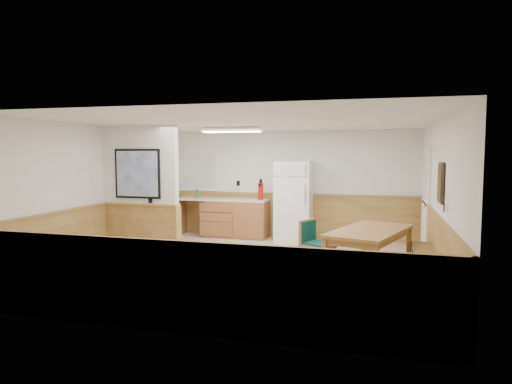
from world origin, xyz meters
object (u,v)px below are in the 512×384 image
(dining_bench, at_px, (424,257))
(fire_extinguisher, at_px, (261,191))
(dining_chair, at_px, (313,241))
(dining_table, at_px, (370,235))
(soap_bottle, at_px, (197,194))
(refrigerator, at_px, (294,201))

(dining_bench, height_order, fire_extinguisher, fire_extinguisher)
(dining_bench, xyz_separation_m, dining_chair, (-1.77, 0.10, 0.15))
(dining_table, distance_m, fire_extinguisher, 3.64)
(fire_extinguisher, xyz_separation_m, soap_bottle, (-1.59, 0.03, -0.10))
(refrigerator, distance_m, soap_bottle, 2.37)
(fire_extinguisher, bearing_deg, refrigerator, -11.63)
(dining_table, bearing_deg, dining_chair, -168.85)
(refrigerator, height_order, dining_chair, refrigerator)
(refrigerator, height_order, fire_extinguisher, refrigerator)
(dining_chair, bearing_deg, refrigerator, 131.90)
(dining_table, relative_size, dining_chair, 2.40)
(dining_bench, bearing_deg, fire_extinguisher, 144.26)
(refrigerator, relative_size, fire_extinguisher, 3.76)
(dining_table, distance_m, dining_bench, 0.89)
(refrigerator, distance_m, dining_chair, 2.60)
(dining_table, bearing_deg, soap_bottle, 165.76)
(refrigerator, relative_size, dining_table, 0.88)
(dining_table, bearing_deg, refrigerator, 142.44)
(refrigerator, bearing_deg, dining_table, -56.14)
(refrigerator, bearing_deg, dining_chair, -72.19)
(soap_bottle, bearing_deg, refrigerator, -1.32)
(dining_table, relative_size, soap_bottle, 9.58)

